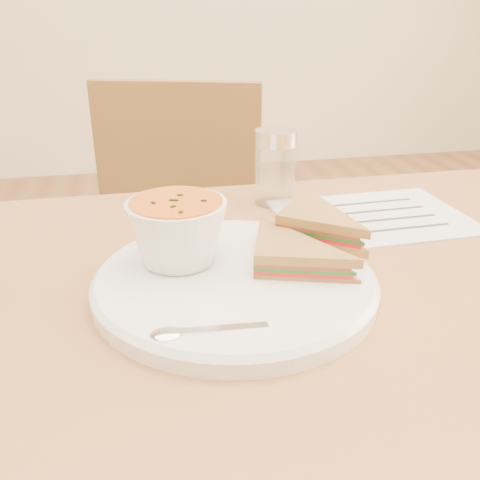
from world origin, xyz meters
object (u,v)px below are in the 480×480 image
object	(u,v)px
plate	(235,283)
soup_bowl	(178,235)
chair_far	(167,294)
condiment_shaker	(275,167)

from	to	relation	value
plate	soup_bowl	bearing A→B (deg)	144.75
chair_far	soup_bowl	bearing A→B (deg)	107.15
condiment_shaker	soup_bowl	bearing A→B (deg)	-128.39
condiment_shaker	plate	bearing A→B (deg)	-114.26
chair_far	soup_bowl	world-z (taller)	chair_far
chair_far	soup_bowl	xyz separation A→B (m)	(-0.01, -0.51, 0.37)
chair_far	condiment_shaker	size ratio (longest dim) A/B	7.68
plate	condiment_shaker	bearing A→B (deg)	65.74
plate	condiment_shaker	world-z (taller)	condiment_shaker
plate	soup_bowl	world-z (taller)	soup_bowl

